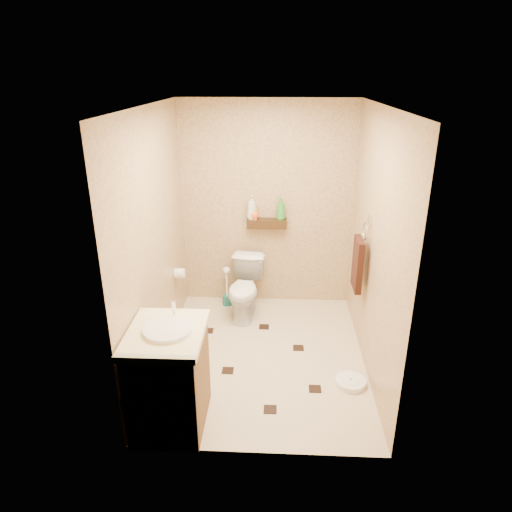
{
  "coord_description": "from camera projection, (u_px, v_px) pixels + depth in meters",
  "views": [
    {
      "loc": [
        0.13,
        -3.86,
        2.67
      ],
      "look_at": [
        -0.08,
        0.25,
        0.99
      ],
      "focal_mm": 32.0,
      "sensor_mm": 36.0,
      "label": 1
    }
  ],
  "objects": [
    {
      "name": "floor_accents",
      "position": [
        262.0,
        359.0,
        4.53
      ],
      "size": [
        1.22,
        1.45,
        0.01
      ],
      "color": "black",
      "rests_on": "ground"
    },
    {
      "name": "bottle_b",
      "position": [
        253.0,
        211.0,
        5.23
      ],
      "size": [
        0.09,
        0.09,
        0.18
      ],
      "primitive_type": "imported",
      "rotation": [
        0.0,
        0.0,
        4.64
      ],
      "color": "orange",
      "rests_on": "wall_shelf"
    },
    {
      "name": "ceiling",
      "position": [
        264.0,
        106.0,
        3.68
      ],
      "size": [
        2.0,
        2.5,
        0.02
      ],
      "primitive_type": "cube",
      "color": "silver",
      "rests_on": "wall_back"
    },
    {
      "name": "bathroom_scale",
      "position": [
        351.0,
        382.0,
        4.16
      ],
      "size": [
        0.29,
        0.29,
        0.06
      ],
      "rotation": [
        0.0,
        0.0,
        0.03
      ],
      "color": "white",
      "rests_on": "ground"
    },
    {
      "name": "toilet_paper",
      "position": [
        180.0,
        273.0,
        5.0
      ],
      "size": [
        0.12,
        0.11,
        0.12
      ],
      "color": "white",
      "rests_on": "wall_left"
    },
    {
      "name": "toilet_brush",
      "position": [
        227.0,
        292.0,
        5.53
      ],
      "size": [
        0.11,
        0.11,
        0.5
      ],
      "color": "#1A6A62",
      "rests_on": "ground"
    },
    {
      "name": "wall_left",
      "position": [
        154.0,
        243.0,
        4.18
      ],
      "size": [
        0.04,
        2.5,
        2.4
      ],
      "primitive_type": "cube",
      "color": "tan",
      "rests_on": "ground"
    },
    {
      "name": "ground",
      "position": [
        263.0,
        356.0,
        4.58
      ],
      "size": [
        2.5,
        2.5,
        0.0
      ],
      "primitive_type": "plane",
      "color": "beige",
      "rests_on": "ground"
    },
    {
      "name": "toilet",
      "position": [
        245.0,
        289.0,
        5.24
      ],
      "size": [
        0.44,
        0.69,
        0.67
      ],
      "primitive_type": "imported",
      "rotation": [
        0.0,
        0.0,
        -0.1
      ],
      "color": "white",
      "rests_on": "ground"
    },
    {
      "name": "bottle_a",
      "position": [
        252.0,
        207.0,
        5.21
      ],
      "size": [
        0.11,
        0.11,
        0.28
      ],
      "primitive_type": "imported",
      "rotation": [
        0.0,
        0.0,
        6.27
      ],
      "color": "silver",
      "rests_on": "wall_shelf"
    },
    {
      "name": "wall_front",
      "position": [
        257.0,
        313.0,
        2.97
      ],
      "size": [
        2.0,
        0.04,
        2.4
      ],
      "primitive_type": "cube",
      "color": "tan",
      "rests_on": "ground"
    },
    {
      "name": "wall_right",
      "position": [
        375.0,
        247.0,
        4.08
      ],
      "size": [
        0.04,
        2.5,
        2.4
      ],
      "primitive_type": "cube",
      "color": "tan",
      "rests_on": "ground"
    },
    {
      "name": "wall_shelf",
      "position": [
        267.0,
        223.0,
        5.28
      ],
      "size": [
        0.46,
        0.14,
        0.1
      ],
      "primitive_type": "cube",
      "color": "#35210E",
      "rests_on": "wall_back"
    },
    {
      "name": "bottle_d",
      "position": [
        281.0,
        209.0,
        5.2
      ],
      "size": [
        0.13,
        0.13,
        0.26
      ],
      "primitive_type": "imported",
      "rotation": [
        0.0,
        0.0,
        4.3
      ],
      "color": "#2F8A2E",
      "rests_on": "wall_shelf"
    },
    {
      "name": "wall_back",
      "position": [
        267.0,
        207.0,
        5.28
      ],
      "size": [
        2.0,
        0.04,
        2.4
      ],
      "primitive_type": "cube",
      "color": "tan",
      "rests_on": "ground"
    },
    {
      "name": "vanity",
      "position": [
        169.0,
        377.0,
        3.57
      ],
      "size": [
        0.58,
        0.7,
        0.99
      ],
      "rotation": [
        0.0,
        0.0,
        0.0
      ],
      "color": "brown",
      "rests_on": "ground"
    },
    {
      "name": "bottle_c",
      "position": [
        254.0,
        213.0,
        5.24
      ],
      "size": [
        0.13,
        0.13,
        0.16
      ],
      "primitive_type": "imported",
      "rotation": [
        0.0,
        0.0,
        1.55
      ],
      "color": "#F7511D",
      "rests_on": "wall_shelf"
    },
    {
      "name": "towel_ring",
      "position": [
        358.0,
        262.0,
        4.41
      ],
      "size": [
        0.12,
        0.3,
        0.76
      ],
      "color": "silver",
      "rests_on": "wall_right"
    }
  ]
}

